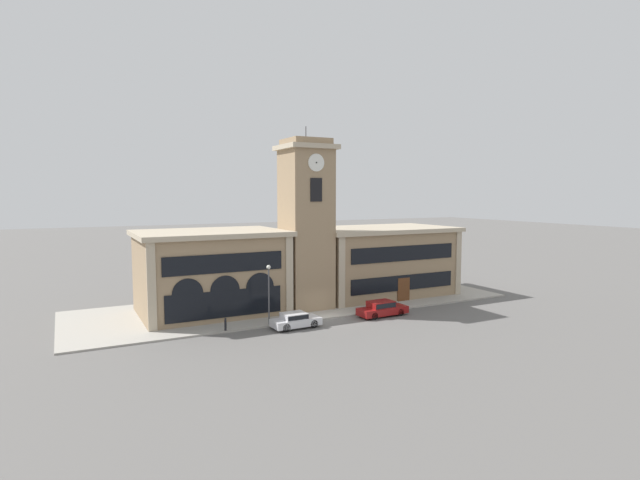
{
  "coord_description": "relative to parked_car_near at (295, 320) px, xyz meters",
  "views": [
    {
      "loc": [
        -21.34,
        -38.89,
        11.3
      ],
      "look_at": [
        0.42,
        2.81,
        6.98
      ],
      "focal_mm": 28.0,
      "sensor_mm": 36.0,
      "label": 1
    }
  ],
  "objects": [
    {
      "name": "parked_car_mid",
      "position": [
        8.86,
        -0.0,
        0.06
      ],
      "size": [
        4.87,
        1.96,
        1.43
      ],
      "rotation": [
        0.0,
        0.0,
        0.03
      ],
      "color": "maroon",
      "rests_on": "ground_plane"
    },
    {
      "name": "sidewalk_kerb",
      "position": [
        4.03,
        8.17,
        -0.62
      ],
      "size": [
        44.27,
        13.98,
        0.15
      ],
      "color": "#A39E93",
      "rests_on": "ground_plane"
    },
    {
      "name": "town_hall_right_wing",
      "position": [
        14.32,
        8.55,
        3.14
      ],
      "size": [
        16.39,
        9.87,
        7.62
      ],
      "color": "#937A5B",
      "rests_on": "ground_plane"
    },
    {
      "name": "ground_plane",
      "position": [
        4.03,
        1.18,
        -0.69
      ],
      "size": [
        300.0,
        300.0,
        0.0
      ],
      "primitive_type": "plane",
      "color": "#605E5B"
    },
    {
      "name": "town_hall_left_wing",
      "position": [
        -4.87,
        8.54,
        3.27
      ],
      "size": [
        13.62,
        9.87,
        7.88
      ],
      "color": "#937A5B",
      "rests_on": "ground_plane"
    },
    {
      "name": "parked_car_near",
      "position": [
        0.0,
        0.0,
        0.0
      ],
      "size": [
        4.21,
        1.98,
        1.3
      ],
      "rotation": [
        0.0,
        0.0,
        0.03
      ],
      "color": "silver",
      "rests_on": "ground_plane"
    },
    {
      "name": "bollard",
      "position": [
        -5.66,
        1.4,
        -0.02
      ],
      "size": [
        0.18,
        0.18,
        1.06
      ],
      "color": "black",
      "rests_on": "sidewalk_kerb"
    },
    {
      "name": "clock_tower",
      "position": [
        4.03,
        6.13,
        7.66
      ],
      "size": [
        4.98,
        4.98,
        17.81
      ],
      "color": "#937A5B",
      "rests_on": "ground_plane"
    },
    {
      "name": "street_lamp",
      "position": [
        -1.76,
        1.55,
        2.89
      ],
      "size": [
        0.36,
        0.36,
        5.15
      ],
      "color": "#4C4C51",
      "rests_on": "sidewalk_kerb"
    }
  ]
}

